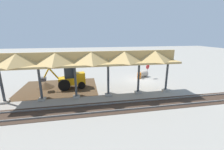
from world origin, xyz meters
TOP-DOWN VIEW (x-y plane):
  - ground_plane at (0.00, 0.00)m, footprint 120.00×120.00m
  - dirt_work_zone at (11.34, 1.19)m, footprint 9.39×7.00m
  - platform_canopy at (7.29, 4.77)m, footprint 18.54×3.20m
  - rail_tracks at (0.00, 7.77)m, footprint 60.00×2.58m
  - stop_sign at (-1.49, -0.85)m, footprint 0.68×0.40m
  - backhoe at (9.79, 1.62)m, footprint 5.24×2.05m
  - dirt_mound at (13.04, 0.77)m, footprint 4.45×4.45m
  - concrete_pipe at (-1.11, -1.64)m, footprint 1.64×1.41m
  - traffic_barrel at (-0.17, -0.88)m, footprint 0.56×0.56m

SIDE VIEW (x-z plane):
  - ground_plane at x=0.00m, z-range 0.00..0.00m
  - dirt_mound at x=13.04m, z-range -0.72..0.72m
  - dirt_work_zone at x=11.34m, z-range 0.00..0.01m
  - rail_tracks at x=0.00m, z-range -0.05..0.10m
  - traffic_barrel at x=-0.17m, z-range 0.00..0.90m
  - concrete_pipe at x=-1.11m, z-range 0.00..0.99m
  - backhoe at x=9.79m, z-range -0.14..2.68m
  - stop_sign at x=-1.49m, z-range 0.47..2.65m
  - platform_canopy at x=7.29m, z-range 1.72..6.62m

